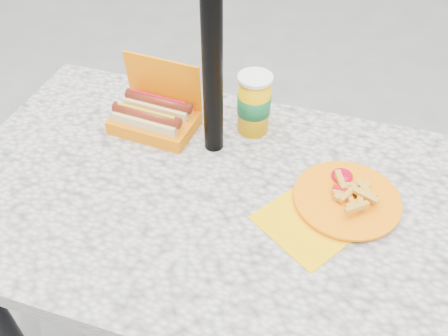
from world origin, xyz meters
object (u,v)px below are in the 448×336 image
(hotdog_box, at_px, (155,115))
(fries_plate, at_px, (344,200))
(soda_cup, at_px, (254,104))
(umbrella_pole, at_px, (212,24))

(hotdog_box, height_order, fries_plate, hotdog_box)
(hotdog_box, bearing_deg, fries_plate, -9.05)
(soda_cup, bearing_deg, hotdog_box, -164.01)
(fries_plate, xyz_separation_m, soda_cup, (-0.28, 0.20, 0.07))
(umbrella_pole, distance_m, hotdog_box, 0.36)
(umbrella_pole, height_order, fries_plate, umbrella_pole)
(soda_cup, bearing_deg, umbrella_pole, -128.71)
(umbrella_pole, xyz_separation_m, soda_cup, (0.08, 0.10, -0.26))
(umbrella_pole, relative_size, fries_plate, 6.30)
(hotdog_box, relative_size, fries_plate, 0.67)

